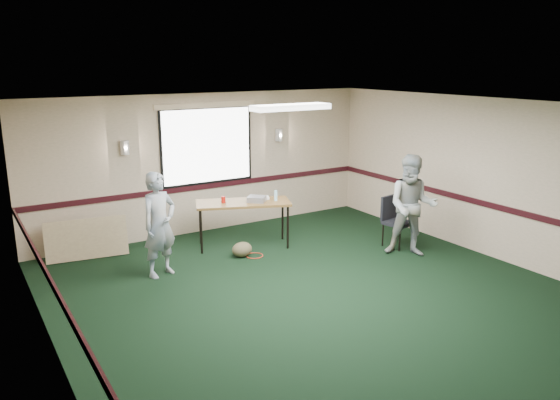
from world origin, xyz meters
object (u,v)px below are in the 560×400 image
projector (257,199)px  person_left (159,225)px  person_right (412,206)px  conference_chair (394,217)px  folding_table (243,205)px

projector → person_left: size_ratio=0.18×
person_left → person_right: 4.23m
projector → conference_chair: (2.16, -1.26, -0.35)m
conference_chair → person_left: size_ratio=0.55×
conference_chair → person_right: (-0.12, -0.53, 0.34)m
projector → person_right: (2.04, -1.79, -0.00)m
projector → person_left: bearing=-123.9°
folding_table → projector: projector is taller
conference_chair → folding_table: bearing=140.3°
projector → conference_chair: projector is taller
conference_chair → person_left: 4.21m
folding_table → projector: bearing=-10.7°
folding_table → projector: 0.27m
projector → person_right: 2.72m
person_right → projector: bearing=-178.2°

